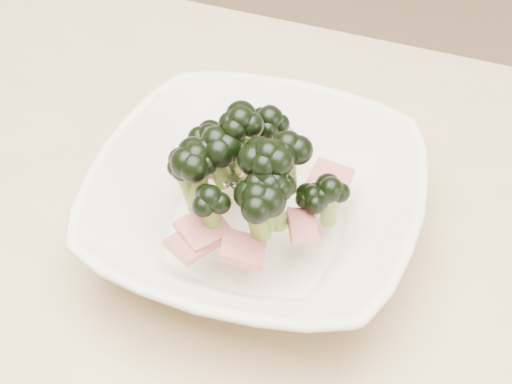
# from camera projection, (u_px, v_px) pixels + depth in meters

# --- Properties ---
(dining_table) EXTENTS (1.20, 0.80, 0.75)m
(dining_table) POSITION_uv_depth(u_px,v_px,m) (155.00, 323.00, 0.69)
(dining_table) COLOR tan
(dining_table) RESTS_ON ground
(broccoli_dish) EXTENTS (0.29, 0.29, 0.13)m
(broccoli_dish) POSITION_uv_depth(u_px,v_px,m) (255.00, 199.00, 0.61)
(broccoli_dish) COLOR silver
(broccoli_dish) RESTS_ON dining_table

